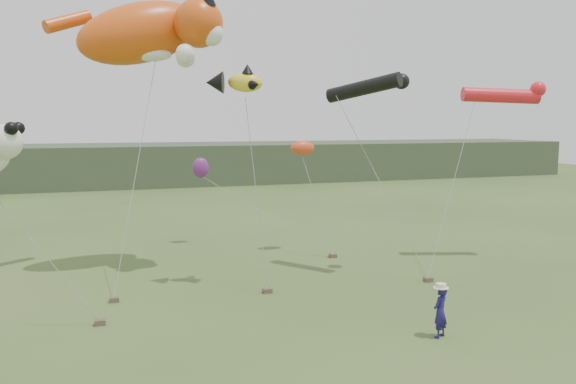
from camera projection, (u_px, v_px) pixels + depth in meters
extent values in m
plane|color=#385123|center=(348.00, 331.00, 17.00)|extent=(120.00, 120.00, 0.00)
cube|color=#2D3D28|center=(173.00, 163.00, 59.22)|extent=(90.00, 12.00, 4.00)
imported|color=#1C1656|center=(440.00, 312.00, 16.42)|extent=(0.67, 0.59, 1.53)
cube|color=brown|center=(114.00, 300.00, 19.74)|extent=(0.33, 0.26, 0.17)
cube|color=brown|center=(267.00, 291.00, 20.80)|extent=(0.33, 0.26, 0.17)
cube|color=brown|center=(428.00, 280.00, 22.25)|extent=(0.33, 0.26, 0.17)
cube|color=brown|center=(100.00, 322.00, 17.50)|extent=(0.33, 0.26, 0.17)
cube|color=brown|center=(333.00, 256.00, 26.23)|extent=(0.33, 0.26, 0.17)
ellipsoid|color=#D54D11|center=(141.00, 33.00, 23.17)|extent=(6.07, 3.33, 3.74)
sphere|color=#D54D11|center=(199.00, 23.00, 22.77)|extent=(1.99, 1.99, 1.99)
cone|color=black|center=(209.00, 3.00, 23.34)|extent=(0.62, 0.71, 0.71)
sphere|color=white|center=(211.00, 33.00, 22.64)|extent=(0.99, 0.99, 0.99)
ellipsoid|color=white|center=(148.00, 54.00, 23.04)|extent=(1.94, 0.97, 0.61)
sphere|color=white|center=(185.00, 54.00, 22.10)|extent=(0.77, 0.77, 0.77)
sphere|color=white|center=(185.00, 58.00, 23.63)|extent=(0.77, 0.77, 0.77)
cylinder|color=#D54D11|center=(68.00, 22.00, 23.07)|extent=(2.06, 1.51, 1.20)
ellipsoid|color=yellow|center=(245.00, 83.00, 20.80)|extent=(1.43, 0.96, 0.76)
cone|color=black|center=(215.00, 83.00, 20.72)|extent=(0.88, 0.99, 0.82)
cone|color=black|center=(247.00, 69.00, 20.76)|extent=(0.46, 0.46, 0.37)
cone|color=black|center=(255.00, 85.00, 20.46)|extent=(0.48, 0.51, 0.37)
cone|color=black|center=(249.00, 86.00, 21.32)|extent=(0.48, 0.51, 0.37)
cylinder|color=black|center=(363.00, 88.00, 22.93)|extent=(2.49, 2.97, 1.17)
sphere|color=black|center=(402.00, 81.00, 22.86)|extent=(0.65, 0.65, 0.65)
cylinder|color=red|center=(501.00, 96.00, 25.36)|extent=(3.52, 1.61, 0.77)
sphere|color=red|center=(538.00, 89.00, 25.28)|extent=(0.69, 0.69, 0.69)
sphere|color=white|center=(4.00, 142.00, 16.33)|extent=(1.04, 1.04, 1.04)
sphere|color=black|center=(11.00, 128.00, 16.03)|extent=(0.38, 0.38, 0.38)
sphere|color=black|center=(18.00, 128.00, 16.76)|extent=(0.38, 0.38, 0.38)
ellipsoid|color=#DB4320|center=(302.00, 148.00, 27.08)|extent=(1.20, 0.70, 0.70)
ellipsoid|color=#67256E|center=(201.00, 168.00, 28.80)|extent=(0.85, 0.57, 1.04)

